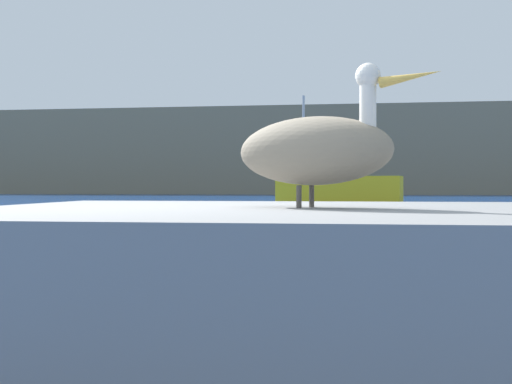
% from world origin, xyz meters
% --- Properties ---
extents(ground_plane, '(260.00, 260.00, 0.00)m').
position_xyz_m(ground_plane, '(0.00, 0.00, 0.00)').
color(ground_plane, navy).
extents(hillside_backdrop, '(140.00, 12.01, 9.35)m').
position_xyz_m(hillside_backdrop, '(0.00, 61.09, 4.67)').
color(hillside_backdrop, '#7F755B').
rests_on(hillside_backdrop, ground).
extents(pier_dock, '(3.96, 2.70, 0.81)m').
position_xyz_m(pier_dock, '(1.12, -0.26, 0.40)').
color(pier_dock, gray).
rests_on(pier_dock, ground).
extents(pelican, '(1.19, 0.81, 0.79)m').
position_xyz_m(pelican, '(1.13, -0.27, 1.14)').
color(pelican, gray).
rests_on(pelican, pier_dock).
extents(fishing_boat_yellow, '(6.12, 3.03, 5.36)m').
position_xyz_m(fishing_boat_yellow, '(1.45, 23.96, 1.03)').
color(fishing_boat_yellow, yellow).
rests_on(fishing_boat_yellow, ground).
extents(mooring_buoy, '(0.52, 0.52, 0.52)m').
position_xyz_m(mooring_buoy, '(4.83, 10.32, 0.26)').
color(mooring_buoy, '#E54C19').
rests_on(mooring_buoy, ground).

